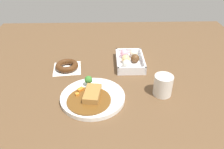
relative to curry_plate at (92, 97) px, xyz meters
name	(u,v)px	position (x,y,z in m)	size (l,w,h in m)	color
ground_plane	(116,83)	(-0.11, 0.10, -0.01)	(1.60, 1.60, 0.00)	brown
curry_plate	(92,97)	(0.00, 0.00, 0.00)	(0.26, 0.26, 0.06)	white
donut_box	(130,60)	(-0.28, 0.18, 0.01)	(0.20, 0.14, 0.06)	white
chocolate_ring_donut	(67,66)	(-0.25, -0.14, 0.00)	(0.15, 0.15, 0.03)	white
coffee_mug	(163,85)	(-0.03, 0.29, 0.03)	(0.08, 0.08, 0.09)	silver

